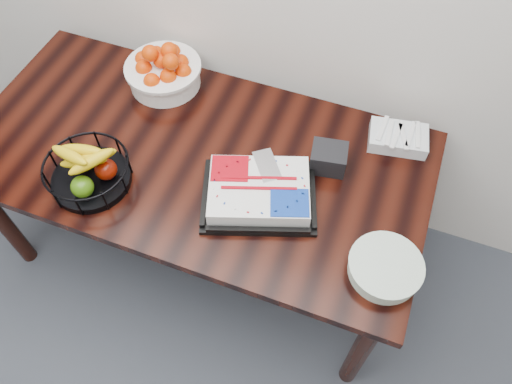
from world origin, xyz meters
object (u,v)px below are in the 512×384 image
(cake_tray, at_px, (259,192))
(tangerine_bowl, at_px, (163,68))
(table, at_px, (196,167))
(napkin_box, at_px, (328,158))
(fruit_basket, at_px, (88,171))
(plate_stack, at_px, (385,268))

(cake_tray, distance_m, tangerine_bowl, 0.71)
(table, relative_size, cake_tray, 3.69)
(table, height_order, napkin_box, napkin_box)
(table, distance_m, napkin_box, 0.53)
(cake_tray, distance_m, fruit_basket, 0.62)
(tangerine_bowl, bearing_deg, table, -48.37)
(table, height_order, tangerine_bowl, tangerine_bowl)
(cake_tray, bearing_deg, plate_stack, -14.99)
(napkin_box, bearing_deg, plate_stack, -50.55)
(cake_tray, distance_m, plate_stack, 0.50)
(fruit_basket, bearing_deg, table, 40.59)
(fruit_basket, xyz_separation_m, plate_stack, (1.09, 0.02, -0.04))
(fruit_basket, bearing_deg, napkin_box, 25.52)
(table, bearing_deg, cake_tray, -18.67)
(table, bearing_deg, tangerine_bowl, 131.63)
(cake_tray, relative_size, napkin_box, 3.75)
(table, relative_size, plate_stack, 7.36)
(table, distance_m, fruit_basket, 0.42)
(cake_tray, height_order, tangerine_bowl, tangerine_bowl)
(plate_stack, bearing_deg, fruit_basket, -178.94)
(tangerine_bowl, distance_m, napkin_box, 0.79)
(plate_stack, bearing_deg, napkin_box, 129.45)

